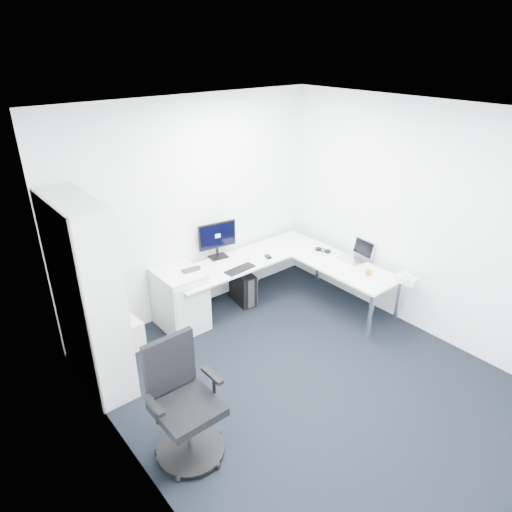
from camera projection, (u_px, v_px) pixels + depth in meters
ground at (309, 385)px, 4.74m from camera, size 4.20×4.20×0.00m
ceiling at (326, 117)px, 3.58m from camera, size 4.20×4.20×0.00m
wall_back at (193, 209)px, 5.63m from camera, size 3.60×0.02×2.70m
wall_left at (133, 345)px, 3.13m from camera, size 0.02×4.20×2.70m
wall_right at (426, 223)px, 5.19m from camera, size 0.02×4.20×2.70m
l_desk at (263, 289)px, 5.89m from camera, size 2.24×1.25×0.65m
drawer_pedestal at (180, 299)px, 5.56m from camera, size 0.49×0.62×0.76m
bookshelf at (87, 297)px, 4.39m from camera, size 0.39×1.00×2.00m
task_chair at (187, 406)px, 3.73m from camera, size 0.61×0.61×1.09m
black_pc_tower at (242, 287)px, 6.15m from camera, size 0.27×0.48×0.45m
beige_pc_tower at (131, 331)px, 5.31m from camera, size 0.20×0.37×0.34m
power_strip at (248, 283)px, 6.67m from camera, size 0.32×0.07×0.04m
monitor at (218, 240)px, 5.88m from camera, size 0.54×0.24×0.50m
black_keyboard at (240, 269)px, 5.66m from camera, size 0.41×0.18×0.02m
mouse at (268, 257)px, 5.97m from camera, size 0.08×0.11×0.03m
desk_phone at (190, 272)px, 5.46m from camera, size 0.23×0.23×0.15m
laptop at (352, 252)px, 5.85m from camera, size 0.38×0.37×0.25m
white_keyboard at (333, 268)px, 5.71m from camera, size 0.16×0.39×0.01m
headphones at (323, 249)px, 6.15m from camera, size 0.19×0.23×0.05m
orange_fruit at (368, 272)px, 5.53m from camera, size 0.08×0.08×0.08m
tissue_box at (406, 280)px, 5.34m from camera, size 0.17×0.26×0.08m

